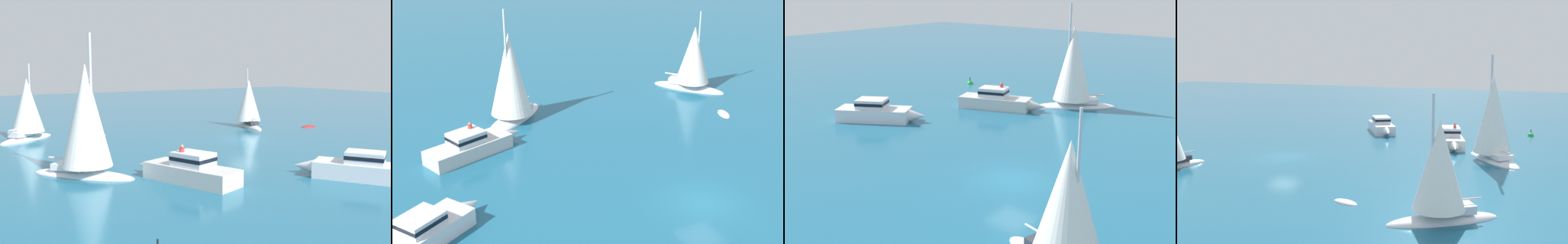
% 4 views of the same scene
% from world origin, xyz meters
% --- Properties ---
extents(ground_plane, '(160.00, 160.00, 0.00)m').
position_xyz_m(ground_plane, '(0.00, 0.00, 0.00)').
color(ground_plane, '#1E607F').
extents(sailboat, '(6.27, 6.96, 9.50)m').
position_xyz_m(sailboat, '(17.54, 5.95, 3.36)').
color(sailboat, white).
rests_on(sailboat, ground).
extents(powerboat, '(4.02, 7.82, 2.34)m').
position_xyz_m(powerboat, '(12.77, 10.67, 0.73)').
color(powerboat, silver).
rests_on(powerboat, ground).
extents(yacht, '(3.47, 6.42, 7.18)m').
position_xyz_m(yacht, '(-6.41, -7.11, 2.53)').
color(yacht, silver).
rests_on(yacht, ground).
extents(powerboat_1, '(5.14, 7.03, 1.79)m').
position_xyz_m(powerboat_1, '(3.42, 15.90, 0.71)').
color(powerboat_1, white).
rests_on(powerboat_1, ground).
extents(channel_buoy, '(0.67, 0.67, 1.08)m').
position_xyz_m(channel_buoy, '(19.67, 19.78, 0.00)').
color(channel_buoy, green).
rests_on(channel_buoy, ground).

